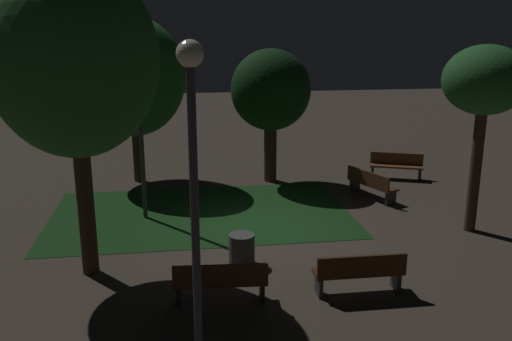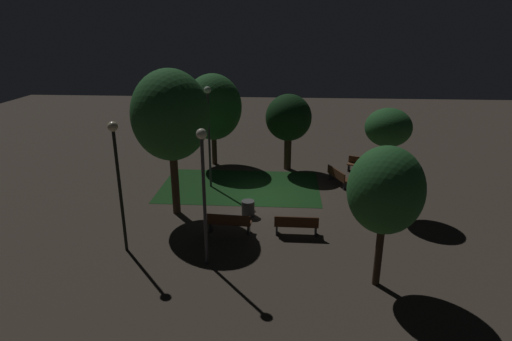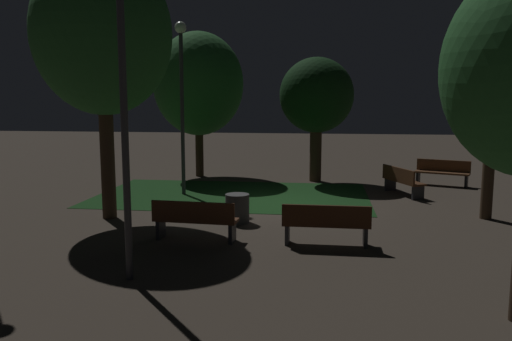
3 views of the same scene
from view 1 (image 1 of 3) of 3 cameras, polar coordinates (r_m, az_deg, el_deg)
name	(u,v)px [view 1 (image 1 of 3)]	position (r m, az deg, el deg)	size (l,w,h in m)	color
ground_plane	(261,229)	(14.48, 0.50, -6.11)	(60.00, 60.00, 0.00)	#473D33
grass_lawn	(201,214)	(15.66, -5.73, -4.51)	(8.39, 5.09, 0.01)	#194219
bench_front_right	(221,281)	(10.64, -3.73, -11.46)	(1.83, 0.61, 0.88)	brown
bench_lawn_edge	(360,272)	(11.17, 10.77, -10.36)	(1.80, 0.50, 0.88)	#422314
bench_back_row	(371,183)	(17.17, 11.89, -1.34)	(1.14, 1.85, 0.88)	#512D19
bench_corner	(396,165)	(19.64, 14.45, 0.58)	(1.85, 1.10, 0.88)	brown
tree_back_left	(133,77)	(18.62, -12.73, 9.51)	(3.43, 3.43, 5.52)	#423021
tree_back_right	(485,83)	(14.61, 22.79, 8.40)	(2.05, 2.05, 4.77)	#423021
tree_right_canopy	(271,91)	(18.26, 1.55, 8.29)	(2.66, 2.66, 4.47)	#423021
tree_lawn_side	(73,60)	(11.49, -18.54, 10.87)	(3.35, 3.35, 6.54)	#423021
lamp_post_path_center	(139,91)	(14.80, -12.16, 8.16)	(0.36, 0.36, 5.32)	#333338
lamp_post_plaza_east	(193,167)	(7.33, -6.56, 0.37)	(0.36, 0.36, 5.04)	#333338
trash_bin	(242,249)	(12.34, -1.50, -8.23)	(0.59, 0.59, 0.70)	#4C4C4C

